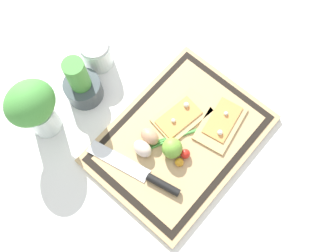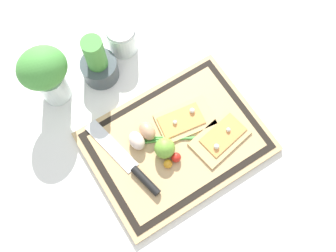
{
  "view_description": "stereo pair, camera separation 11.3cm",
  "coord_description": "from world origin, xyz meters",
  "px_view_note": "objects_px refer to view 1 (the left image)",
  "views": [
    {
      "loc": [
        -0.29,
        -0.21,
        1.1
      ],
      "look_at": [
        0.0,
        0.05,
        0.04
      ],
      "focal_mm": 42.0,
      "sensor_mm": 36.0,
      "label": 1
    },
    {
      "loc": [
        -0.21,
        -0.28,
        1.1
      ],
      "look_at": [
        0.0,
        0.05,
        0.04
      ],
      "focal_mm": 42.0,
      "sensor_mm": 36.0,
      "label": 2
    }
  ],
  "objects_px": {
    "egg_brown": "(150,136)",
    "herb_glass": "(34,108)",
    "pizza_slice_far": "(181,116)",
    "sauce_jar": "(97,54)",
    "herb_pot": "(82,85)",
    "lime": "(172,148)",
    "egg_pink": "(143,149)",
    "cherry_tomato_yellow": "(179,162)",
    "knife": "(148,177)",
    "cherry_tomato_red": "(185,154)",
    "pizza_slice_near": "(221,123)"
  },
  "relations": [
    {
      "from": "egg_brown",
      "to": "herb_glass",
      "type": "distance_m",
      "value": 0.32
    },
    {
      "from": "pizza_slice_far",
      "to": "sauce_jar",
      "type": "distance_m",
      "value": 0.32
    },
    {
      "from": "herb_glass",
      "to": "herb_pot",
      "type": "bearing_deg",
      "value": -5.9
    },
    {
      "from": "lime",
      "to": "herb_glass",
      "type": "height_order",
      "value": "herb_glass"
    },
    {
      "from": "pizza_slice_far",
      "to": "egg_pink",
      "type": "height_order",
      "value": "egg_pink"
    },
    {
      "from": "cherry_tomato_yellow",
      "to": "herb_pot",
      "type": "relative_size",
      "value": 0.14
    },
    {
      "from": "knife",
      "to": "lime",
      "type": "xyz_separation_m",
      "value": [
        0.1,
        0.0,
        0.02
      ]
    },
    {
      "from": "lime",
      "to": "cherry_tomato_red",
      "type": "height_order",
      "value": "lime"
    },
    {
      "from": "egg_brown",
      "to": "lime",
      "type": "height_order",
      "value": "lime"
    },
    {
      "from": "cherry_tomato_red",
      "to": "herb_pot",
      "type": "distance_m",
      "value": 0.36
    },
    {
      "from": "cherry_tomato_red",
      "to": "cherry_tomato_yellow",
      "type": "bearing_deg",
      "value": -173.24
    },
    {
      "from": "pizza_slice_far",
      "to": "cherry_tomato_yellow",
      "type": "bearing_deg",
      "value": -141.68
    },
    {
      "from": "sauce_jar",
      "to": "knife",
      "type": "bearing_deg",
      "value": -115.67
    },
    {
      "from": "pizza_slice_near",
      "to": "lime",
      "type": "xyz_separation_m",
      "value": [
        -0.16,
        0.05,
        0.02
      ]
    },
    {
      "from": "pizza_slice_near",
      "to": "egg_pink",
      "type": "xyz_separation_m",
      "value": [
        -0.21,
        0.12,
        0.02
      ]
    },
    {
      "from": "knife",
      "to": "cherry_tomato_yellow",
      "type": "relative_size",
      "value": 11.51
    },
    {
      "from": "pizza_slice_far",
      "to": "herb_glass",
      "type": "xyz_separation_m",
      "value": [
        -0.28,
        0.29,
        0.11
      ]
    },
    {
      "from": "egg_brown",
      "to": "herb_pot",
      "type": "distance_m",
      "value": 0.25
    },
    {
      "from": "cherry_tomato_yellow",
      "to": "cherry_tomato_red",
      "type": "bearing_deg",
      "value": 6.76
    },
    {
      "from": "cherry_tomato_red",
      "to": "egg_brown",
      "type": "bearing_deg",
      "value": 104.65
    },
    {
      "from": "sauce_jar",
      "to": "herb_glass",
      "type": "distance_m",
      "value": 0.27
    },
    {
      "from": "pizza_slice_far",
      "to": "knife",
      "type": "xyz_separation_m",
      "value": [
        -0.2,
        -0.05,
        0.0
      ]
    },
    {
      "from": "cherry_tomato_red",
      "to": "cherry_tomato_yellow",
      "type": "relative_size",
      "value": 1.11
    },
    {
      "from": "knife",
      "to": "herb_pot",
      "type": "distance_m",
      "value": 0.33
    },
    {
      "from": "cherry_tomato_red",
      "to": "pizza_slice_far",
      "type": "bearing_deg",
      "value": 45.73
    },
    {
      "from": "egg_brown",
      "to": "herb_pot",
      "type": "bearing_deg",
      "value": 93.9
    },
    {
      "from": "egg_brown",
      "to": "cherry_tomato_yellow",
      "type": "height_order",
      "value": "egg_brown"
    },
    {
      "from": "pizza_slice_near",
      "to": "herb_pot",
      "type": "distance_m",
      "value": 0.42
    },
    {
      "from": "sauce_jar",
      "to": "herb_glass",
      "type": "xyz_separation_m",
      "value": [
        -0.25,
        -0.03,
        0.09
      ]
    },
    {
      "from": "egg_pink",
      "to": "lime",
      "type": "xyz_separation_m",
      "value": [
        0.05,
        -0.06,
        0.01
      ]
    },
    {
      "from": "lime",
      "to": "herb_pot",
      "type": "distance_m",
      "value": 0.33
    },
    {
      "from": "pizza_slice_far",
      "to": "knife",
      "type": "distance_m",
      "value": 0.21
    },
    {
      "from": "knife",
      "to": "cherry_tomato_yellow",
      "type": "bearing_deg",
      "value": -23.87
    },
    {
      "from": "pizza_slice_near",
      "to": "cherry_tomato_red",
      "type": "height_order",
      "value": "cherry_tomato_red"
    },
    {
      "from": "egg_brown",
      "to": "egg_pink",
      "type": "relative_size",
      "value": 1.0
    },
    {
      "from": "pizza_slice_near",
      "to": "lime",
      "type": "bearing_deg",
      "value": 161.36
    },
    {
      "from": "pizza_slice_far",
      "to": "cherry_tomato_red",
      "type": "bearing_deg",
      "value": -134.27
    },
    {
      "from": "egg_brown",
      "to": "egg_pink",
      "type": "height_order",
      "value": "same"
    },
    {
      "from": "pizza_slice_near",
      "to": "egg_brown",
      "type": "height_order",
      "value": "egg_brown"
    },
    {
      "from": "pizza_slice_far",
      "to": "knife",
      "type": "relative_size",
      "value": 0.61
    },
    {
      "from": "egg_brown",
      "to": "cherry_tomato_red",
      "type": "relative_size",
      "value": 2.09
    },
    {
      "from": "cherry_tomato_red",
      "to": "cherry_tomato_yellow",
      "type": "height_order",
      "value": "cherry_tomato_red"
    },
    {
      "from": "pizza_slice_near",
      "to": "cherry_tomato_yellow",
      "type": "height_order",
      "value": "cherry_tomato_yellow"
    },
    {
      "from": "cherry_tomato_red",
      "to": "cherry_tomato_yellow",
      "type": "xyz_separation_m",
      "value": [
        -0.03,
        -0.0,
        -0.0
      ]
    },
    {
      "from": "lime",
      "to": "sauce_jar",
      "type": "height_order",
      "value": "sauce_jar"
    },
    {
      "from": "herb_pot",
      "to": "herb_glass",
      "type": "relative_size",
      "value": 0.84
    },
    {
      "from": "lime",
      "to": "cherry_tomato_red",
      "type": "xyz_separation_m",
      "value": [
        0.02,
        -0.04,
        -0.02
      ]
    },
    {
      "from": "cherry_tomato_red",
      "to": "sauce_jar",
      "type": "distance_m",
      "value": 0.41
    },
    {
      "from": "knife",
      "to": "cherry_tomato_red",
      "type": "relative_size",
      "value": 10.36
    },
    {
      "from": "cherry_tomato_yellow",
      "to": "egg_brown",
      "type": "bearing_deg",
      "value": 89.49
    }
  ]
}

